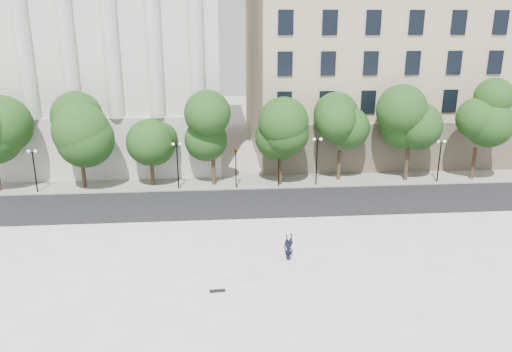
% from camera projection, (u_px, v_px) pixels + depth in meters
% --- Properties ---
extents(ground, '(160.00, 160.00, 0.00)m').
position_uv_depth(ground, '(272.00, 340.00, 23.68)').
color(ground, '#AAA8A1').
rests_on(ground, ground).
extents(plaza, '(44.00, 22.00, 0.45)m').
position_uv_depth(plaza, '(266.00, 302.00, 26.47)').
color(plaza, white).
rests_on(plaza, ground).
extents(street, '(60.00, 8.00, 0.02)m').
position_uv_depth(street, '(247.00, 205.00, 40.80)').
color(street, black).
rests_on(street, ground).
extents(far_sidewalk, '(60.00, 4.00, 0.12)m').
position_uv_depth(far_sidewalk, '(243.00, 182.00, 46.49)').
color(far_sidewalk, gray).
rests_on(far_sidewalk, ground).
extents(building_west, '(31.50, 27.65, 25.60)m').
position_uv_depth(building_west, '(82.00, 35.00, 55.21)').
color(building_west, silver).
rests_on(building_west, ground).
extents(building_east, '(36.00, 26.15, 23.00)m').
position_uv_depth(building_east, '(404.00, 50.00, 58.91)').
color(building_east, '#BBA98F').
rests_on(building_east, ground).
extents(traffic_light_west, '(0.79, 1.61, 4.14)m').
position_uv_depth(traffic_light_west, '(236.00, 150.00, 43.75)').
color(traffic_light_west, black).
rests_on(traffic_light_west, ground).
extents(traffic_light_east, '(1.17, 1.92, 4.27)m').
position_uv_depth(traffic_light_east, '(279.00, 147.00, 44.01)').
color(traffic_light_east, black).
rests_on(traffic_light_east, ground).
extents(person_lying, '(0.98, 1.78, 0.46)m').
position_uv_depth(person_lying, '(289.00, 256.00, 30.59)').
color(person_lying, black).
rests_on(person_lying, plaza).
extents(skateboard, '(0.88, 0.29, 0.09)m').
position_uv_depth(skateboard, '(217.00, 291.00, 27.00)').
color(skateboard, black).
rests_on(skateboard, plaza).
extents(street_trees, '(47.26, 4.86, 8.04)m').
position_uv_depth(street_trees, '(230.00, 130.00, 44.33)').
color(street_trees, '#382619').
rests_on(street_trees, ground).
extents(lamp_posts, '(37.09, 0.28, 4.51)m').
position_uv_depth(lamp_posts, '(247.00, 156.00, 44.33)').
color(lamp_posts, black).
rests_on(lamp_posts, ground).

